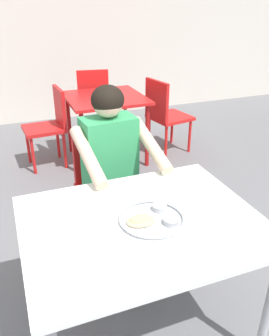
% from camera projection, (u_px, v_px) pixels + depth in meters
% --- Properties ---
extents(table_foreground, '(1.12, 0.88, 0.72)m').
position_uv_depth(table_foreground, '(142.00, 232.00, 1.67)').
color(table_foreground, white).
rests_on(table_foreground, ground).
extents(thali_tray, '(0.31, 0.31, 0.03)m').
position_uv_depth(thali_tray, '(153.00, 218.00, 1.63)').
color(thali_tray, '#B7BABF').
rests_on(thali_tray, table_foreground).
extents(chair_foreground, '(0.42, 0.43, 0.84)m').
position_uv_depth(chair_foreground, '(104.00, 180.00, 2.48)').
color(chair_foreground, red).
rests_on(chair_foreground, ground).
extents(diner_foreground, '(0.53, 0.58, 1.20)m').
position_uv_depth(diner_foreground, '(115.00, 164.00, 2.20)').
color(diner_foreground, '#282828').
rests_on(diner_foreground, ground).
extents(table_background_red, '(0.81, 0.80, 0.72)m').
position_uv_depth(table_background_red, '(105.00, 105.00, 3.72)').
color(table_background_red, red).
rests_on(table_background_red, ground).
extents(chair_red_left, '(0.44, 0.41, 0.83)m').
position_uv_depth(chair_red_left, '(51.00, 122.00, 3.65)').
color(chair_red_left, red).
rests_on(chair_red_left, ground).
extents(chair_red_right, '(0.50, 0.49, 0.86)m').
position_uv_depth(chair_red_right, '(164.00, 112.00, 3.95)').
color(chair_red_right, red).
rests_on(chair_red_right, ground).
extents(chair_red_far, '(0.45, 0.46, 0.91)m').
position_uv_depth(chair_red_far, '(93.00, 100.00, 4.25)').
color(chair_red_far, red).
rests_on(chair_red_far, ground).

